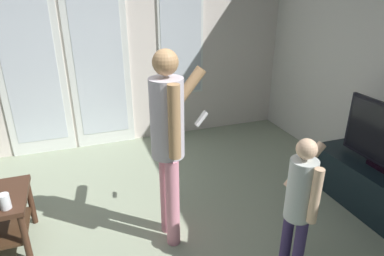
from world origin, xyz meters
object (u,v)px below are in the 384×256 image
at_px(person_adult, 169,134).
at_px(tv_stand, 379,192).
at_px(person_child, 300,201).
at_px(cup_by_laptop, 5,201).

bearing_deg(person_adult, tv_stand, -9.80).
height_order(tv_stand, person_adult, person_adult).
relative_size(person_child, cup_by_laptop, 9.44).
relative_size(tv_stand, cup_by_laptop, 11.77).
bearing_deg(cup_by_laptop, tv_stand, -8.74).
bearing_deg(tv_stand, cup_by_laptop, 171.26).
distance_m(tv_stand, cup_by_laptop, 3.19).
height_order(person_adult, person_child, person_adult).
xyz_separation_m(tv_stand, person_adult, (-1.93, 0.33, 0.74)).
xyz_separation_m(tv_stand, person_child, (-1.24, -0.40, 0.46)).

